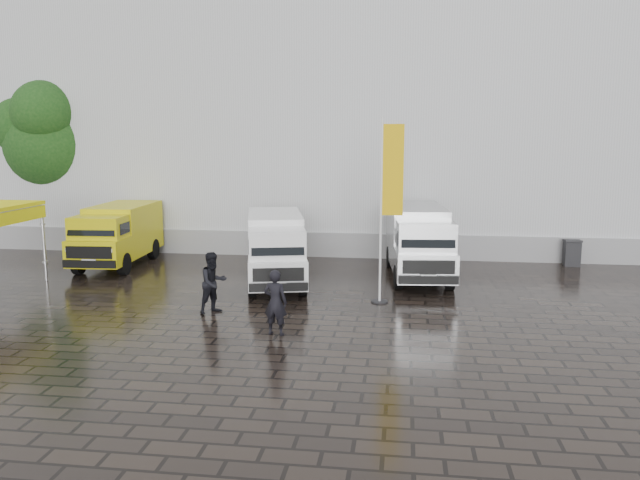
{
  "coord_description": "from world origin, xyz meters",
  "views": [
    {
      "loc": [
        1.65,
        -16.96,
        4.85
      ],
      "look_at": [
        -0.94,
        2.2,
        1.65
      ],
      "focal_mm": 35.0,
      "sensor_mm": 36.0,
      "label": 1
    }
  ],
  "objects_px": {
    "wheelie_bin": "(572,253)",
    "person_tent": "(213,283)",
    "flagpole": "(388,199)",
    "person_front": "(275,302)",
    "van_white": "(276,250)",
    "van_silver": "(418,243)",
    "van_yellow": "(118,236)"
  },
  "relations": [
    {
      "from": "van_white",
      "to": "flagpole",
      "type": "xyz_separation_m",
      "value": [
        3.72,
        -1.92,
        1.92
      ]
    },
    {
      "from": "van_white",
      "to": "person_front",
      "type": "height_order",
      "value": "van_white"
    },
    {
      "from": "flagpole",
      "to": "wheelie_bin",
      "type": "relative_size",
      "value": 5.42
    },
    {
      "from": "flagpole",
      "to": "person_front",
      "type": "height_order",
      "value": "flagpole"
    },
    {
      "from": "person_front",
      "to": "person_tent",
      "type": "distance_m",
      "value": 2.7
    },
    {
      "from": "van_yellow",
      "to": "person_tent",
      "type": "height_order",
      "value": "van_yellow"
    },
    {
      "from": "van_yellow",
      "to": "van_silver",
      "type": "distance_m",
      "value": 11.28
    },
    {
      "from": "van_silver",
      "to": "van_yellow",
      "type": "bearing_deg",
      "value": 172.01
    },
    {
      "from": "wheelie_bin",
      "to": "van_silver",
      "type": "bearing_deg",
      "value": -152.55
    },
    {
      "from": "van_silver",
      "to": "flagpole",
      "type": "bearing_deg",
      "value": -111.14
    },
    {
      "from": "flagpole",
      "to": "person_front",
      "type": "xyz_separation_m",
      "value": [
        -2.62,
        -3.44,
        -2.24
      ]
    },
    {
      "from": "wheelie_bin",
      "to": "person_tent",
      "type": "relative_size",
      "value": 0.58
    },
    {
      "from": "person_tent",
      "to": "flagpole",
      "type": "bearing_deg",
      "value": -29.68
    },
    {
      "from": "van_white",
      "to": "van_silver",
      "type": "bearing_deg",
      "value": 5.58
    },
    {
      "from": "flagpole",
      "to": "van_yellow",
      "type": "bearing_deg",
      "value": 158.58
    },
    {
      "from": "van_white",
      "to": "van_silver",
      "type": "height_order",
      "value": "van_silver"
    },
    {
      "from": "van_white",
      "to": "person_tent",
      "type": "distance_m",
      "value": 3.81
    },
    {
      "from": "van_silver",
      "to": "wheelie_bin",
      "type": "height_order",
      "value": "van_silver"
    },
    {
      "from": "van_yellow",
      "to": "van_white",
      "type": "bearing_deg",
      "value": -21.09
    },
    {
      "from": "van_yellow",
      "to": "flagpole",
      "type": "bearing_deg",
      "value": -24.63
    },
    {
      "from": "van_white",
      "to": "person_tent",
      "type": "bearing_deg",
      "value": -118.74
    },
    {
      "from": "van_yellow",
      "to": "flagpole",
      "type": "relative_size",
      "value": 0.91
    },
    {
      "from": "flagpole",
      "to": "person_front",
      "type": "relative_size",
      "value": 3.29
    },
    {
      "from": "wheelie_bin",
      "to": "person_tent",
      "type": "bearing_deg",
      "value": -143.24
    },
    {
      "from": "person_front",
      "to": "person_tent",
      "type": "xyz_separation_m",
      "value": [
        -2.11,
        1.69,
        0.03
      ]
    },
    {
      "from": "wheelie_bin",
      "to": "van_white",
      "type": "bearing_deg",
      "value": -155.44
    },
    {
      "from": "wheelie_bin",
      "to": "person_tent",
      "type": "distance_m",
      "value": 14.13
    },
    {
      "from": "flagpole",
      "to": "person_tent",
      "type": "height_order",
      "value": "flagpole"
    },
    {
      "from": "van_yellow",
      "to": "van_white",
      "type": "xyz_separation_m",
      "value": [
        6.56,
        -2.12,
        0.01
      ]
    },
    {
      "from": "van_silver",
      "to": "person_front",
      "type": "height_order",
      "value": "van_silver"
    },
    {
      "from": "van_white",
      "to": "van_silver",
      "type": "xyz_separation_m",
      "value": [
        4.71,
        1.61,
        0.07
      ]
    },
    {
      "from": "van_silver",
      "to": "person_tent",
      "type": "relative_size",
      "value": 3.26
    }
  ]
}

